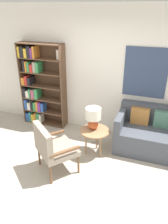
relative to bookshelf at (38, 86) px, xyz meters
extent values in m
plane|color=#B2A899|center=(1.43, -1.85, -0.94)|extent=(14.00, 14.00, 0.00)
cube|color=white|center=(1.43, 0.18, 0.41)|extent=(6.40, 0.06, 2.70)
cube|color=#334260|center=(2.38, 0.14, 0.51)|extent=(0.84, 0.02, 0.99)
cube|color=brown|center=(-0.37, 0.00, 0.02)|extent=(0.02, 0.30, 1.92)
cube|color=brown|center=(0.66, 0.00, 0.02)|extent=(0.02, 0.30, 1.92)
cube|color=brown|center=(0.14, 0.00, 0.97)|extent=(1.06, 0.30, 0.02)
cube|color=brown|center=(0.14, 0.00, -0.93)|extent=(1.06, 0.30, 0.02)
cube|color=brown|center=(0.14, 0.15, 0.02)|extent=(1.06, 0.01, 1.92)
cube|color=brown|center=(0.14, 0.00, -0.61)|extent=(1.06, 0.30, 0.02)
cube|color=#2D56A8|center=(-0.31, -0.02, -0.81)|extent=(0.08, 0.23, 0.21)
cube|color=teal|center=(-0.24, -0.04, -0.80)|extent=(0.05, 0.19, 0.25)
cube|color=gold|center=(-0.16, -0.03, -0.82)|extent=(0.08, 0.21, 0.20)
cube|color=orange|center=(-0.09, -0.04, -0.80)|extent=(0.04, 0.19, 0.24)
cube|color=#338C4C|center=(-0.02, -0.03, -0.79)|extent=(0.07, 0.21, 0.25)
cube|color=silver|center=(0.05, -0.05, -0.80)|extent=(0.05, 0.18, 0.23)
cube|color=brown|center=(0.14, 0.00, -0.30)|extent=(1.06, 0.30, 0.02)
cube|color=#2D56A8|center=(-0.32, -0.03, -0.48)|extent=(0.07, 0.21, 0.25)
cube|color=silver|center=(-0.23, -0.02, -0.51)|extent=(0.08, 0.23, 0.19)
cube|color=black|center=(-0.15, -0.02, -0.51)|extent=(0.05, 0.23, 0.19)
cube|color=#338C4C|center=(-0.08, -0.03, -0.50)|extent=(0.06, 0.22, 0.21)
cube|color=orange|center=(-0.01, -0.05, -0.48)|extent=(0.06, 0.17, 0.24)
cube|color=#7A338C|center=(0.05, -0.05, -0.49)|extent=(0.07, 0.18, 0.23)
cube|color=#2D56A8|center=(0.13, -0.04, -0.49)|extent=(0.06, 0.19, 0.22)
cube|color=brown|center=(0.14, 0.00, 0.02)|extent=(1.06, 0.30, 0.02)
cube|color=black|center=(-0.32, -0.03, -0.17)|extent=(0.07, 0.21, 0.22)
cube|color=silver|center=(-0.24, -0.02, -0.20)|extent=(0.08, 0.24, 0.17)
cube|color=#338C4C|center=(-0.17, -0.04, -0.17)|extent=(0.04, 0.18, 0.22)
cube|color=#B24C6B|center=(-0.09, -0.01, -0.18)|extent=(0.08, 0.25, 0.21)
cube|color=#338C4C|center=(0.00, -0.02, -0.16)|extent=(0.08, 0.23, 0.24)
cube|color=brown|center=(0.14, 0.00, 0.34)|extent=(1.06, 0.30, 0.02)
cube|color=orange|center=(-0.32, -0.02, 0.12)|extent=(0.08, 0.24, 0.17)
cube|color=red|center=(-0.23, -0.03, 0.14)|extent=(0.06, 0.21, 0.21)
cube|color=black|center=(-0.16, -0.01, 0.12)|extent=(0.07, 0.25, 0.18)
cube|color=brown|center=(0.14, 0.00, 0.66)|extent=(1.06, 0.30, 0.02)
cylinder|color=#194723|center=(-0.31, 0.00, 0.48)|extent=(0.06, 0.06, 0.25)
cube|color=black|center=(-0.25, -0.04, 0.48)|extent=(0.05, 0.19, 0.26)
cube|color=orange|center=(-0.19, -0.05, 0.47)|extent=(0.04, 0.17, 0.23)
cube|color=#338C4C|center=(-0.13, -0.03, 0.46)|extent=(0.05, 0.21, 0.23)
cube|color=red|center=(-0.06, -0.05, 0.44)|extent=(0.07, 0.18, 0.18)
cube|color=gray|center=(0.02, -0.04, 0.47)|extent=(0.07, 0.19, 0.23)
cube|color=#338C4C|center=(0.10, -0.02, 0.47)|extent=(0.06, 0.23, 0.24)
cube|color=gold|center=(-0.33, -0.04, 0.78)|extent=(0.05, 0.20, 0.23)
cube|color=black|center=(-0.25, -0.03, 0.78)|extent=(0.09, 0.20, 0.23)
cube|color=gold|center=(-0.16, -0.01, 0.77)|extent=(0.07, 0.24, 0.20)
cube|color=black|center=(-0.08, -0.01, 0.79)|extent=(0.08, 0.25, 0.25)
cube|color=#7A338C|center=(-0.02, -0.03, 0.77)|extent=(0.04, 0.21, 0.21)
cube|color=orange|center=(0.04, -0.01, 0.79)|extent=(0.05, 0.24, 0.25)
cylinder|color=beige|center=(0.58, 0.00, 0.77)|extent=(0.11, 0.11, 0.20)
cylinder|color=brown|center=(1.56, -1.43, -0.75)|extent=(0.04, 0.04, 0.37)
cylinder|color=brown|center=(1.14, -1.08, -0.75)|extent=(0.04, 0.04, 0.37)
cylinder|color=brown|center=(1.24, -1.82, -0.75)|extent=(0.04, 0.04, 0.37)
cylinder|color=brown|center=(0.82, -1.47, -0.75)|extent=(0.04, 0.04, 0.37)
cube|color=gray|center=(1.19, -1.45, -0.53)|extent=(0.86, 0.85, 0.08)
cube|color=gray|center=(1.03, -1.64, -0.26)|extent=(0.55, 0.48, 0.45)
cube|color=brown|center=(1.42, -1.64, -0.39)|extent=(0.38, 0.44, 0.04)
cube|color=brown|center=(0.97, -1.26, -0.39)|extent=(0.38, 0.44, 0.04)
cube|color=#474C56|center=(2.85, -0.32, -0.70)|extent=(1.71, 0.84, 0.47)
cube|color=#474C56|center=(2.85, 0.00, -0.27)|extent=(1.71, 0.20, 0.39)
cube|color=#474C56|center=(2.05, -0.32, -0.33)|extent=(0.12, 0.84, 0.28)
cube|color=#B27538|center=(2.40, -0.15, -0.30)|extent=(0.36, 0.12, 0.34)
cube|color=#4C7A66|center=(2.85, -0.15, -0.30)|extent=(0.36, 0.12, 0.34)
cylinder|color=#99704C|center=(1.65, -0.80, -0.43)|extent=(0.56, 0.56, 0.02)
cylinder|color=#99704C|center=(1.65, -0.63, -0.69)|extent=(0.03, 0.03, 0.50)
cylinder|color=#99704C|center=(1.51, -0.88, -0.69)|extent=(0.03, 0.03, 0.50)
cylinder|color=#99704C|center=(1.80, -0.88, -0.69)|extent=(0.03, 0.03, 0.50)
ellipsoid|color=#C65128|center=(1.60, -0.75, -0.34)|extent=(0.20, 0.20, 0.16)
cylinder|color=tan|center=(1.60, -0.75, -0.23)|extent=(0.02, 0.02, 0.06)
cylinder|color=white|center=(1.60, -0.75, -0.09)|extent=(0.29, 0.29, 0.21)
camera|label=1|loc=(2.66, -4.20, 1.69)|focal=35.00mm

